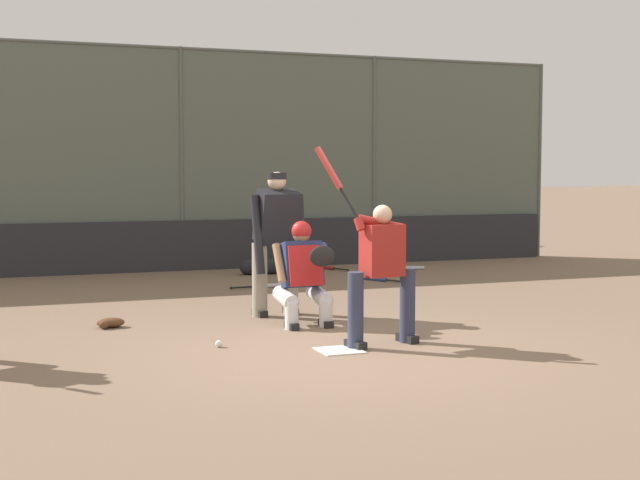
# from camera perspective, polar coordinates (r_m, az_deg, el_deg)

# --- Properties ---
(ground_plane) EXTENTS (160.00, 160.00, 0.00)m
(ground_plane) POSITION_cam_1_polar(r_m,az_deg,el_deg) (9.08, 1.27, -7.11)
(ground_plane) COLOR #7A604C
(home_plate_marker) EXTENTS (0.43, 0.43, 0.01)m
(home_plate_marker) POSITION_cam_1_polar(r_m,az_deg,el_deg) (9.08, 1.27, -7.07)
(home_plate_marker) COLOR white
(home_plate_marker) RESTS_ON ground_plane
(backstop_fence) EXTENTS (15.40, 0.08, 4.06)m
(backstop_fence) POSITION_cam_1_polar(r_m,az_deg,el_deg) (16.49, -8.86, 5.45)
(backstop_fence) COLOR #515651
(backstop_fence) RESTS_ON ground_plane
(padding_wall) EXTENTS (15.01, 0.18, 0.91)m
(padding_wall) POSITION_cam_1_polar(r_m,az_deg,el_deg) (16.45, -8.72, -0.36)
(padding_wall) COLOR #28282D
(padding_wall) RESTS_ON ground_plane
(bleachers_beyond) EXTENTS (10.72, 3.05, 1.80)m
(bleachers_beyond) POSITION_cam_1_polar(r_m,az_deg,el_deg) (19.77, -4.80, 0.87)
(bleachers_beyond) COLOR slate
(bleachers_beyond) RESTS_ON ground_plane
(batter_at_plate) EXTENTS (1.05, 0.58, 2.07)m
(batter_at_plate) POSITION_cam_1_polar(r_m,az_deg,el_deg) (9.27, 3.92, -1.88)
(batter_at_plate) COLOR #2D334C
(batter_at_plate) RESTS_ON ground_plane
(catcher_behind_plate) EXTENTS (0.65, 0.75, 1.23)m
(catcher_behind_plate) POSITION_cam_1_polar(r_m,az_deg,el_deg) (10.44, -1.04, -2.04)
(catcher_behind_plate) COLOR silver
(catcher_behind_plate) RESTS_ON ground_plane
(umpire_home) EXTENTS (0.73, 0.49, 1.81)m
(umpire_home) POSITION_cam_1_polar(r_m,az_deg,el_deg) (11.14, -2.79, 0.10)
(umpire_home) COLOR gray
(umpire_home) RESTS_ON ground_plane
(spare_bat_near_backstop) EXTENTS (0.39, 0.82, 0.07)m
(spare_bat_near_backstop) POSITION_cam_1_polar(r_m,az_deg,el_deg) (16.46, 0.44, -1.77)
(spare_bat_near_backstop) COLOR black
(spare_bat_near_backstop) RESTS_ON ground_plane
(spare_bat_by_padding) EXTENTS (0.84, 0.12, 0.07)m
(spare_bat_by_padding) POSITION_cam_1_polar(r_m,az_deg,el_deg) (13.85, -3.72, -2.97)
(spare_bat_by_padding) COLOR black
(spare_bat_by_padding) RESTS_ON ground_plane
(spare_bat_third_base_side) EXTENTS (0.74, 0.40, 0.07)m
(spare_bat_third_base_side) POSITION_cam_1_polar(r_m,az_deg,el_deg) (16.53, 5.68, -1.77)
(spare_bat_third_base_side) COLOR black
(spare_bat_third_base_side) RESTS_ON ground_plane
(spare_bat_first_base_side) EXTENTS (0.43, 0.81, 0.07)m
(spare_bat_first_base_side) POSITION_cam_1_polar(r_m,az_deg,el_deg) (14.76, 3.69, -2.51)
(spare_bat_first_base_side) COLOR black
(spare_bat_first_base_side) RESTS_ON ground_plane
(fielding_glove_on_dirt) EXTENTS (0.32, 0.24, 0.12)m
(fielding_glove_on_dirt) POSITION_cam_1_polar(r_m,az_deg,el_deg) (10.66, -13.29, -5.19)
(fielding_glove_on_dirt) COLOR #56331E
(fielding_glove_on_dirt) RESTS_ON ground_plane
(baseball_loose) EXTENTS (0.07, 0.07, 0.07)m
(baseball_loose) POSITION_cam_1_polar(r_m,az_deg,el_deg) (9.31, -6.49, -6.61)
(baseball_loose) COLOR white
(baseball_loose) RESTS_ON ground_plane
(equipment_bag_dugout_side) EXTENTS (1.31, 0.28, 0.28)m
(equipment_bag_dugout_side) POSITION_cam_1_polar(r_m,az_deg,el_deg) (15.78, -2.87, -1.67)
(equipment_bag_dugout_side) COLOR black
(equipment_bag_dugout_side) RESTS_ON ground_plane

